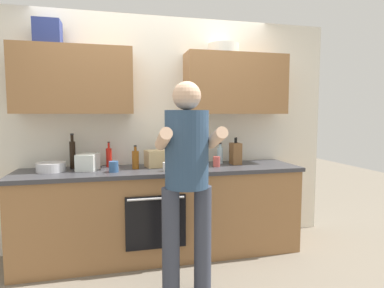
{
  "coord_description": "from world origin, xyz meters",
  "views": [
    {
      "loc": [
        -0.46,
        -3.16,
        1.44
      ],
      "look_at": [
        0.28,
        -0.1,
        1.15
      ],
      "focal_mm": 29.72,
      "sensor_mm": 36.0,
      "label": 1
    }
  ],
  "objects_px": {
    "bottle_hotsauce": "(109,157)",
    "bottle_soda": "(188,155)",
    "mixing_bowl": "(51,167)",
    "cup_coffee": "(167,167)",
    "grocery_bag_produce": "(88,162)",
    "cup_ceramic": "(217,162)",
    "grocery_bag_rice": "(187,161)",
    "bottle_water": "(220,155)",
    "knife_block": "(236,153)",
    "cup_tea": "(114,167)",
    "person_standing": "(187,171)",
    "grocery_bag_bread": "(156,159)",
    "bottle_syrup": "(135,159)",
    "bottle_soy": "(73,154)"
  },
  "relations": [
    {
      "from": "bottle_soy",
      "to": "grocery_bag_produce",
      "type": "distance_m",
      "value": 0.22
    },
    {
      "from": "bottle_soda",
      "to": "grocery_bag_bread",
      "type": "height_order",
      "value": "bottle_soda"
    },
    {
      "from": "knife_block",
      "to": "cup_ceramic",
      "type": "bearing_deg",
      "value": -156.22
    },
    {
      "from": "grocery_bag_rice",
      "to": "grocery_bag_produce",
      "type": "bearing_deg",
      "value": 171.55
    },
    {
      "from": "bottle_soy",
      "to": "grocery_bag_rice",
      "type": "relative_size",
      "value": 1.51
    },
    {
      "from": "person_standing",
      "to": "cup_coffee",
      "type": "bearing_deg",
      "value": 96.21
    },
    {
      "from": "bottle_soda",
      "to": "cup_ceramic",
      "type": "xyz_separation_m",
      "value": [
        0.27,
        -0.16,
        -0.06
      ]
    },
    {
      "from": "cup_coffee",
      "to": "cup_ceramic",
      "type": "bearing_deg",
      "value": 14.44
    },
    {
      "from": "mixing_bowl",
      "to": "grocery_bag_produce",
      "type": "xyz_separation_m",
      "value": [
        0.34,
        -0.0,
        0.04
      ]
    },
    {
      "from": "cup_coffee",
      "to": "cup_tea",
      "type": "bearing_deg",
      "value": 171.37
    },
    {
      "from": "bottle_soy",
      "to": "cup_tea",
      "type": "xyz_separation_m",
      "value": [
        0.4,
        -0.31,
        -0.1
      ]
    },
    {
      "from": "bottle_syrup",
      "to": "cup_coffee",
      "type": "bearing_deg",
      "value": -35.99
    },
    {
      "from": "grocery_bag_produce",
      "to": "grocery_bag_bread",
      "type": "height_order",
      "value": "grocery_bag_bread"
    },
    {
      "from": "person_standing",
      "to": "cup_ceramic",
      "type": "xyz_separation_m",
      "value": [
        0.48,
        0.74,
        -0.05
      ]
    },
    {
      "from": "cup_tea",
      "to": "knife_block",
      "type": "bearing_deg",
      "value": 7.83
    },
    {
      "from": "bottle_soy",
      "to": "knife_block",
      "type": "xyz_separation_m",
      "value": [
        1.7,
        -0.13,
        -0.03
      ]
    },
    {
      "from": "bottle_soy",
      "to": "grocery_bag_produce",
      "type": "height_order",
      "value": "bottle_soy"
    },
    {
      "from": "grocery_bag_rice",
      "to": "grocery_bag_produce",
      "type": "relative_size",
      "value": 1.07
    },
    {
      "from": "bottle_soda",
      "to": "mixing_bowl",
      "type": "distance_m",
      "value": 1.36
    },
    {
      "from": "bottle_syrup",
      "to": "bottle_soda",
      "type": "height_order",
      "value": "bottle_soda"
    },
    {
      "from": "bottle_soda",
      "to": "grocery_bag_rice",
      "type": "bearing_deg",
      "value": -105.75
    },
    {
      "from": "grocery_bag_produce",
      "to": "bottle_water",
      "type": "bearing_deg",
      "value": 4.71
    },
    {
      "from": "bottle_hotsauce",
      "to": "cup_coffee",
      "type": "xyz_separation_m",
      "value": [
        0.54,
        -0.39,
        -0.06
      ]
    },
    {
      "from": "person_standing",
      "to": "grocery_bag_bread",
      "type": "height_order",
      "value": "person_standing"
    },
    {
      "from": "mixing_bowl",
      "to": "cup_coffee",
      "type": "bearing_deg",
      "value": -12.77
    },
    {
      "from": "bottle_soy",
      "to": "cup_coffee",
      "type": "distance_m",
      "value": 0.98
    },
    {
      "from": "bottle_water",
      "to": "grocery_bag_bread",
      "type": "xyz_separation_m",
      "value": [
        -0.72,
        -0.07,
        -0.01
      ]
    },
    {
      "from": "person_standing",
      "to": "mixing_bowl",
      "type": "bearing_deg",
      "value": 143.42
    },
    {
      "from": "grocery_bag_produce",
      "to": "grocery_bag_rice",
      "type": "bearing_deg",
      "value": -8.45
    },
    {
      "from": "cup_coffee",
      "to": "grocery_bag_bread",
      "type": "relative_size",
      "value": 0.4
    },
    {
      "from": "knife_block",
      "to": "bottle_soda",
      "type": "bearing_deg",
      "value": 174.89
    },
    {
      "from": "bottle_water",
      "to": "bottle_soda",
      "type": "xyz_separation_m",
      "value": [
        -0.38,
        -0.06,
        0.01
      ]
    },
    {
      "from": "cup_coffee",
      "to": "person_standing",
      "type": "bearing_deg",
      "value": -83.79
    },
    {
      "from": "mixing_bowl",
      "to": "grocery_bag_bread",
      "type": "relative_size",
      "value": 1.23
    },
    {
      "from": "mixing_bowl",
      "to": "bottle_soy",
      "type": "bearing_deg",
      "value": 37.5
    },
    {
      "from": "bottle_soy",
      "to": "bottle_soda",
      "type": "xyz_separation_m",
      "value": [
        1.18,
        -0.08,
        -0.04
      ]
    },
    {
      "from": "cup_coffee",
      "to": "mixing_bowl",
      "type": "distance_m",
      "value": 1.1
    },
    {
      "from": "bottle_hotsauce",
      "to": "cup_coffee",
      "type": "bearing_deg",
      "value": -35.55
    },
    {
      "from": "grocery_bag_rice",
      "to": "grocery_bag_bread",
      "type": "xyz_separation_m",
      "value": [
        -0.29,
        0.18,
        0.01
      ]
    },
    {
      "from": "grocery_bag_rice",
      "to": "grocery_bag_bread",
      "type": "bearing_deg",
      "value": 147.28
    },
    {
      "from": "bottle_hotsauce",
      "to": "bottle_soda",
      "type": "relative_size",
      "value": 1.0
    },
    {
      "from": "bottle_soda",
      "to": "grocery_bag_bread",
      "type": "relative_size",
      "value": 1.22
    },
    {
      "from": "bottle_soda",
      "to": "cup_coffee",
      "type": "xyz_separation_m",
      "value": [
        -0.28,
        -0.3,
        -0.07
      ]
    },
    {
      "from": "bottle_soda",
      "to": "grocery_bag_rice",
      "type": "height_order",
      "value": "bottle_soda"
    },
    {
      "from": "bottle_hotsauce",
      "to": "bottle_syrup",
      "type": "bearing_deg",
      "value": -35.07
    },
    {
      "from": "mixing_bowl",
      "to": "bottle_soda",
      "type": "bearing_deg",
      "value": 2.34
    },
    {
      "from": "bottle_hotsauce",
      "to": "cup_tea",
      "type": "bearing_deg",
      "value": -81.31
    },
    {
      "from": "bottle_hotsauce",
      "to": "mixing_bowl",
      "type": "distance_m",
      "value": 0.56
    },
    {
      "from": "knife_block",
      "to": "cup_coffee",
      "type": "bearing_deg",
      "value": -162.5
    },
    {
      "from": "bottle_soy",
      "to": "mixing_bowl",
      "type": "height_order",
      "value": "bottle_soy"
    }
  ]
}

